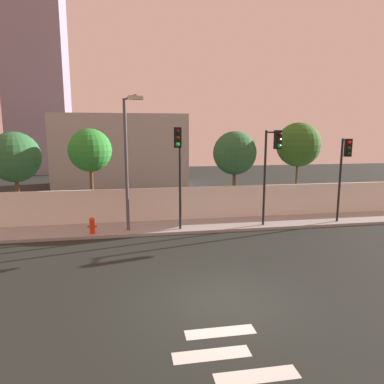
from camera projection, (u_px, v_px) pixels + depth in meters
ground_plane at (225, 301)px, 10.46m from camera, size 80.00×80.00×0.00m
sidewalk at (184, 226)px, 18.41m from camera, size 36.00×2.40×0.15m
perimeter_wall at (181, 203)px, 19.49m from camera, size 36.00×0.18×1.80m
traffic_light_left at (271, 158)px, 17.39m from camera, size 0.48×1.18×4.92m
traffic_light_center at (179, 157)px, 16.32m from camera, size 0.53×1.71×5.04m
traffic_light_right at (344, 162)px, 18.17m from camera, size 0.45×1.07×4.49m
street_lamp_curbside at (128, 153)px, 16.49m from camera, size 0.89×2.35×6.38m
fire_hydrant at (92, 225)px, 16.78m from camera, size 0.44×0.26×0.80m
roadside_tree_leftmost at (15, 157)px, 18.82m from camera, size 2.72×2.72×5.00m
roadside_tree_midleft at (90, 151)px, 19.43m from camera, size 2.39×2.39×5.17m
roadside_tree_midright at (235, 153)px, 20.89m from camera, size 2.60×2.60×5.03m
roadside_tree_rightmost at (298, 145)px, 21.49m from camera, size 2.70×2.70×5.55m
low_building_distant at (121, 151)px, 32.11m from camera, size 11.59×6.00×6.49m
tower_on_skyline at (33, 26)px, 39.78m from camera, size 6.69×5.00×33.53m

